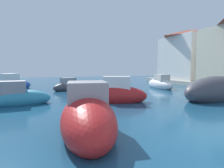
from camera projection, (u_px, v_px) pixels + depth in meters
ground at (222, 135)px, 5.49m from camera, size 80.00×80.00×0.00m
moored_boat_0 at (12, 85)px, 17.07m from camera, size 3.66×3.93×1.82m
moored_boat_1 at (112, 94)px, 10.95m from camera, size 4.63×2.99×1.86m
moored_boat_2 at (217, 91)px, 11.97m from camera, size 6.39×3.40×1.98m
moored_boat_3 at (160, 84)px, 18.56m from camera, size 1.91×4.60×1.72m
moored_boat_4 at (88, 117)px, 5.66m from camera, size 2.20×4.21×1.95m
moored_boat_5 at (110, 83)px, 20.02m from camera, size 3.32×3.86×1.27m
moored_boat_7 at (71, 86)px, 16.93m from camera, size 3.74×2.50×1.39m
moored_boat_9 at (17, 98)px, 10.05m from camera, size 3.57×1.44×1.59m
waterfront_building_annex at (188, 55)px, 24.51m from camera, size 5.54×7.23×6.74m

